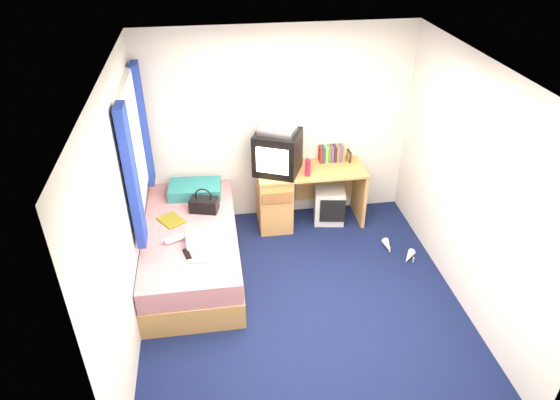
{
  "coord_description": "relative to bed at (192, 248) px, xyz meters",
  "views": [
    {
      "loc": [
        -0.78,
        -3.74,
        3.62
      ],
      "look_at": [
        -0.12,
        0.7,
        0.8
      ],
      "focal_mm": 32.0,
      "sensor_mm": 36.0,
      "label": 1
    }
  ],
  "objects": [
    {
      "name": "ground",
      "position": [
        1.1,
        -0.7,
        -0.27
      ],
      "size": [
        3.4,
        3.4,
        0.0
      ],
      "primitive_type": "plane",
      "color": "#0C1438",
      "rests_on": "ground"
    },
    {
      "name": "book_row",
      "position": [
        1.75,
        0.9,
        0.58
      ],
      "size": [
        0.31,
        0.13,
        0.2
      ],
      "color": "maroon",
      "rests_on": "desk"
    },
    {
      "name": "colour_swatch_fan",
      "position": [
        0.09,
        -0.59,
        0.28
      ],
      "size": [
        0.23,
        0.1,
        0.01
      ],
      "primitive_type": "cube",
      "rotation": [
        0.0,
        0.0,
        -0.18
      ],
      "color": "gold",
      "rests_on": "bed"
    },
    {
      "name": "pink_water_bottle",
      "position": [
        1.39,
        0.58,
        0.58
      ],
      "size": [
        0.08,
        0.08,
        0.2
      ],
      "primitive_type": "cylinder",
      "rotation": [
        0.0,
        0.0,
        0.28
      ],
      "color": "red",
      "rests_on": "desk"
    },
    {
      "name": "pillow",
      "position": [
        0.07,
        0.7,
        0.34
      ],
      "size": [
        0.63,
        0.42,
        0.13
      ],
      "primitive_type": "cube",
      "rotation": [
        0.0,
        0.0,
        -0.07
      ],
      "color": "#174D96",
      "rests_on": "bed"
    },
    {
      "name": "desk",
      "position": [
        1.18,
        0.74,
        0.14
      ],
      "size": [
        1.3,
        0.55,
        0.75
      ],
      "color": "tan",
      "rests_on": "ground"
    },
    {
      "name": "room_shell",
      "position": [
        1.1,
        -0.7,
        1.18
      ],
      "size": [
        3.4,
        3.4,
        3.4
      ],
      "color": "white",
      "rests_on": "ground"
    },
    {
      "name": "aerosol_can",
      "position": [
        1.29,
        0.77,
        0.57
      ],
      "size": [
        0.06,
        0.06,
        0.17
      ],
      "primitive_type": "cylinder",
      "rotation": [
        0.0,
        0.0,
        0.34
      ],
      "color": "silver",
      "rests_on": "desk"
    },
    {
      "name": "remote_control",
      "position": [
        -0.02,
        -0.45,
        0.28
      ],
      "size": [
        0.09,
        0.17,
        0.02
      ],
      "primitive_type": "cube",
      "rotation": [
        0.0,
        0.0,
        0.28
      ],
      "color": "black",
      "rests_on": "bed"
    },
    {
      "name": "magazine",
      "position": [
        -0.2,
        0.17,
        0.28
      ],
      "size": [
        0.33,
        0.35,
        0.01
      ],
      "primitive_type": "cube",
      "rotation": [
        0.0,
        0.0,
        0.6
      ],
      "color": "gold",
      "rests_on": "bed"
    },
    {
      "name": "white_heels",
      "position": [
        2.34,
        -0.11,
        -0.23
      ],
      "size": [
        0.32,
        0.45,
        0.09
      ],
      "color": "silver",
      "rests_on": "ground"
    },
    {
      "name": "water_bottle",
      "position": [
        -0.15,
        -0.22,
        0.31
      ],
      "size": [
        0.21,
        0.14,
        0.07
      ],
      "primitive_type": "cylinder",
      "rotation": [
        0.0,
        1.57,
        0.41
      ],
      "color": "silver",
      "rests_on": "bed"
    },
    {
      "name": "handbag",
      "position": [
        0.16,
        0.32,
        0.36
      ],
      "size": [
        0.34,
        0.25,
        0.29
      ],
      "rotation": [
        0.0,
        0.0,
        -0.27
      ],
      "color": "black",
      "rests_on": "bed"
    },
    {
      "name": "bed",
      "position": [
        0.0,
        0.0,
        0.0
      ],
      "size": [
        1.01,
        2.0,
        0.54
      ],
      "color": "tan",
      "rests_on": "ground"
    },
    {
      "name": "crt_tv",
      "position": [
        1.05,
        0.74,
        0.73
      ],
      "size": [
        0.64,
        0.63,
        0.5
      ],
      "rotation": [
        0.0,
        0.0,
        -0.41
      ],
      "color": "black",
      "rests_on": "desk"
    },
    {
      "name": "window_assembly",
      "position": [
        -0.45,
        0.2,
        1.15
      ],
      "size": [
        0.11,
        1.42,
        1.4
      ],
      "color": "silver",
      "rests_on": "room_shell"
    },
    {
      "name": "picture_frame",
      "position": [
        1.96,
        0.86,
        0.55
      ],
      "size": [
        0.03,
        0.12,
        0.14
      ],
      "primitive_type": "cube",
      "rotation": [
        0.0,
        0.0,
        0.04
      ],
      "color": "#2F200F",
      "rests_on": "desk"
    },
    {
      "name": "storage_cube",
      "position": [
        1.71,
        0.72,
        -0.04
      ],
      "size": [
        0.42,
        0.42,
        0.46
      ],
      "primitive_type": "cube",
      "rotation": [
        0.0,
        0.0,
        -0.16
      ],
      "color": "silver",
      "rests_on": "ground"
    },
    {
      "name": "vcr",
      "position": [
        1.06,
        0.74,
        1.02
      ],
      "size": [
        0.49,
        0.44,
        0.08
      ],
      "primitive_type": "cube",
      "rotation": [
        0.0,
        0.0,
        -0.45
      ],
      "color": "silver",
      "rests_on": "crt_tv"
    },
    {
      "name": "towel",
      "position": [
        0.12,
        -0.29,
        0.32
      ],
      "size": [
        0.31,
        0.26,
        0.1
      ],
      "primitive_type": "cube",
      "rotation": [
        0.0,
        0.0,
        0.02
      ],
      "color": "white",
      "rests_on": "bed"
    }
  ]
}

